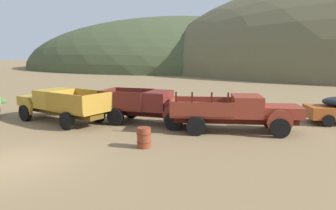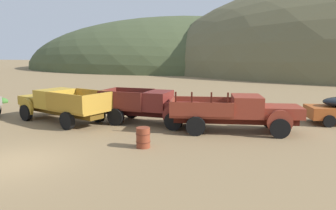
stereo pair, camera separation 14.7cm
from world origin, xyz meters
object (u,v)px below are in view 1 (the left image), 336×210
object	(u,v)px
truck_mustard	(57,104)
truck_oxblood	(156,107)
truck_rust_red	(244,113)
oil_drum_foreground	(144,138)

from	to	relation	value
truck_mustard	truck_oxblood	xyz separation A→B (m)	(6.00, 0.74, -0.01)
truck_oxblood	truck_rust_red	size ratio (longest dim) A/B	0.84
truck_oxblood	oil_drum_foreground	world-z (taller)	truck_oxblood
truck_mustard	oil_drum_foreground	bearing A→B (deg)	170.91
oil_drum_foreground	truck_mustard	bearing A→B (deg)	151.92
oil_drum_foreground	truck_oxblood	bearing A→B (deg)	100.63
truck_oxblood	truck_rust_red	distance (m)	4.90
truck_mustard	truck_rust_red	xyz separation A→B (m)	(10.87, 0.29, -0.02)
truck_oxblood	truck_mustard	bearing A→B (deg)	-169.59
truck_mustard	oil_drum_foreground	world-z (taller)	truck_mustard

